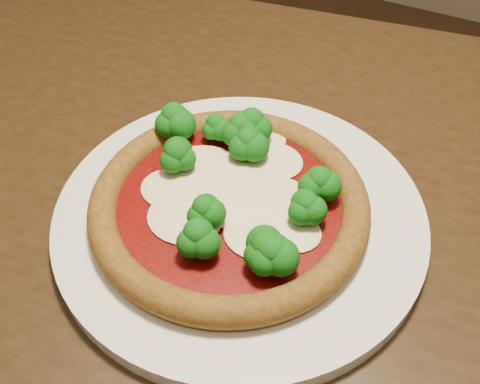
% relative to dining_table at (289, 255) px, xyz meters
% --- Properties ---
extents(dining_table, '(1.40, 0.97, 0.75)m').
position_rel_dining_table_xyz_m(dining_table, '(0.00, 0.00, 0.00)').
color(dining_table, black).
rests_on(dining_table, floor).
extents(plate, '(0.35, 0.35, 0.02)m').
position_rel_dining_table_xyz_m(plate, '(-0.04, -0.05, 0.11)').
color(plate, silver).
rests_on(plate, dining_table).
extents(pizza, '(0.26, 0.26, 0.06)m').
position_rel_dining_table_xyz_m(pizza, '(-0.04, -0.06, 0.13)').
color(pizza, brown).
rests_on(pizza, plate).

